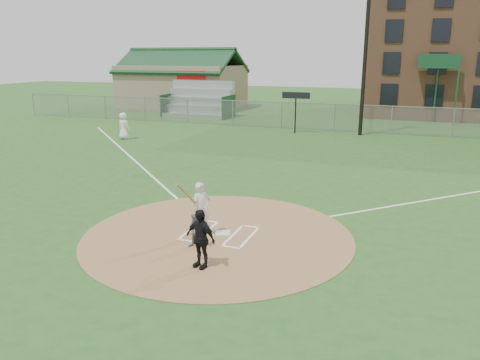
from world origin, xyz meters
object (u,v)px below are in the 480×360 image
(batter_at_plate, at_px, (201,209))
(home_plate, at_px, (223,233))
(catcher, at_px, (196,231))
(umpire, at_px, (200,238))
(ondeck_player, at_px, (124,126))

(batter_at_plate, bearing_deg, home_plate, 32.63)
(batter_at_plate, bearing_deg, catcher, -75.13)
(umpire, xyz_separation_m, batter_at_plate, (-0.91, 2.05, 0.05))
(home_plate, relative_size, umpire, 0.28)
(home_plate, xyz_separation_m, ondeck_player, (-12.75, 13.65, 0.85))
(ondeck_player, bearing_deg, home_plate, 141.66)
(home_plate, xyz_separation_m, catcher, (-0.31, -1.31, 0.50))
(home_plate, xyz_separation_m, umpire, (0.36, -2.41, 0.79))
(home_plate, relative_size, catcher, 0.44)
(umpire, distance_m, ondeck_player, 20.72)
(catcher, xyz_separation_m, ondeck_player, (-12.44, 14.95, 0.34))
(home_plate, height_order, catcher, catcher)
(catcher, bearing_deg, umpire, -55.84)
(catcher, xyz_separation_m, umpire, (0.66, -1.10, 0.28))
(batter_at_plate, bearing_deg, ondeck_player, 131.04)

